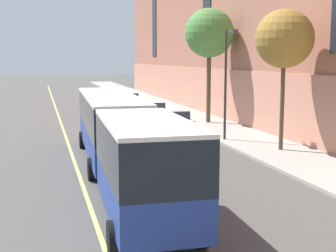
{
  "coord_description": "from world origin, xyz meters",
  "views": [
    {
      "loc": [
        -3.96,
        -21.44,
        5.35
      ],
      "look_at": [
        2.49,
        2.03,
        1.8
      ],
      "focal_mm": 50.0,
      "sensor_mm": 36.0,
      "label": 1
    }
  ],
  "objects_px": {
    "street_tree_mid_block": "(284,39)",
    "street_tree_far_uptown": "(209,34)",
    "parked_car_silver_3": "(176,120)",
    "parked_car_silver_1": "(130,99)",
    "street_lamp": "(227,73)",
    "city_bus": "(119,134)",
    "parked_car_white_0": "(154,110)"
  },
  "relations": [
    {
      "from": "street_tree_mid_block",
      "to": "street_tree_far_uptown",
      "type": "height_order",
      "value": "street_tree_far_uptown"
    },
    {
      "from": "parked_car_silver_3",
      "to": "street_tree_far_uptown",
      "type": "height_order",
      "value": "street_tree_far_uptown"
    },
    {
      "from": "parked_car_silver_1",
      "to": "street_tree_far_uptown",
      "type": "relative_size",
      "value": 0.53
    },
    {
      "from": "street_tree_mid_block",
      "to": "street_lamp",
      "type": "distance_m",
      "value": 4.65
    },
    {
      "from": "parked_car_silver_3",
      "to": "street_tree_mid_block",
      "type": "relative_size",
      "value": 0.54
    },
    {
      "from": "parked_car_silver_3",
      "to": "street_lamp",
      "type": "relative_size",
      "value": 0.61
    },
    {
      "from": "street_tree_mid_block",
      "to": "parked_car_silver_3",
      "type": "bearing_deg",
      "value": 110.83
    },
    {
      "from": "city_bus",
      "to": "street_lamp",
      "type": "distance_m",
      "value": 11.15
    },
    {
      "from": "street_tree_mid_block",
      "to": "street_lamp",
      "type": "xyz_separation_m",
      "value": [
        -1.8,
        3.8,
        -1.97
      ]
    },
    {
      "from": "parked_car_white_0",
      "to": "street_tree_far_uptown",
      "type": "height_order",
      "value": "street_tree_far_uptown"
    },
    {
      "from": "street_tree_mid_block",
      "to": "street_lamp",
      "type": "height_order",
      "value": "street_tree_mid_block"
    },
    {
      "from": "parked_car_silver_3",
      "to": "street_lamp",
      "type": "distance_m",
      "value": 6.78
    },
    {
      "from": "city_bus",
      "to": "street_tree_far_uptown",
      "type": "bearing_deg",
      "value": 57.36
    },
    {
      "from": "parked_car_silver_3",
      "to": "street_tree_far_uptown",
      "type": "distance_m",
      "value": 7.86
    },
    {
      "from": "street_tree_far_uptown",
      "to": "parked_car_silver_1",
      "type": "bearing_deg",
      "value": 103.14
    },
    {
      "from": "city_bus",
      "to": "street_tree_far_uptown",
      "type": "distance_m",
      "value": 19.08
    },
    {
      "from": "parked_car_silver_3",
      "to": "city_bus",
      "type": "bearing_deg",
      "value": -116.55
    },
    {
      "from": "city_bus",
      "to": "parked_car_silver_3",
      "type": "relative_size",
      "value": 4.53
    },
    {
      "from": "parked_car_white_0",
      "to": "parked_car_silver_1",
      "type": "distance_m",
      "value": 11.19
    },
    {
      "from": "parked_car_silver_1",
      "to": "parked_car_silver_3",
      "type": "distance_m",
      "value": 18.13
    },
    {
      "from": "parked_car_silver_1",
      "to": "street_tree_far_uptown",
      "type": "distance_m",
      "value": 17.12
    },
    {
      "from": "parked_car_white_0",
      "to": "parked_car_silver_1",
      "type": "xyz_separation_m",
      "value": [
        -0.06,
        11.19,
        0.0
      ]
    },
    {
      "from": "street_tree_far_uptown",
      "to": "street_lamp",
      "type": "height_order",
      "value": "street_tree_far_uptown"
    },
    {
      "from": "city_bus",
      "to": "parked_car_silver_3",
      "type": "bearing_deg",
      "value": 63.45
    },
    {
      "from": "parked_car_silver_3",
      "to": "parked_car_white_0",
      "type": "bearing_deg",
      "value": 90.14
    },
    {
      "from": "parked_car_white_0",
      "to": "parked_car_silver_3",
      "type": "height_order",
      "value": "same"
    },
    {
      "from": "parked_car_silver_1",
      "to": "parked_car_silver_3",
      "type": "bearing_deg",
      "value": -89.75
    },
    {
      "from": "parked_car_white_0",
      "to": "street_tree_mid_block",
      "type": "distance_m",
      "value": 17.5
    },
    {
      "from": "parked_car_silver_1",
      "to": "parked_car_silver_3",
      "type": "height_order",
      "value": "same"
    },
    {
      "from": "street_lamp",
      "to": "street_tree_far_uptown",
      "type": "bearing_deg",
      "value": 77.54
    },
    {
      "from": "street_tree_mid_block",
      "to": "parked_car_white_0",
      "type": "bearing_deg",
      "value": 102.33
    },
    {
      "from": "street_lamp",
      "to": "parked_car_white_0",
      "type": "bearing_deg",
      "value": 97.98
    }
  ]
}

